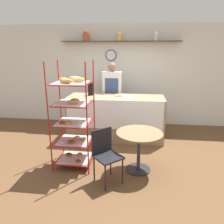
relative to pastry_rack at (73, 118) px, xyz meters
The scene contains 9 objects.
ground_plane 1.12m from the pastry_rack, 18.99° to the left, with size 14.00×14.00×0.00m, color brown.
back_wall 2.66m from the pastry_rack, 76.50° to the left, with size 10.00×0.30×2.70m.
display_counter 1.55m from the pastry_rack, 65.67° to the left, with size 2.20×0.76×1.01m.
pastry_rack is the anchor object (origin of this frame).
person_worker 1.96m from the pastry_rack, 76.30° to the left, with size 0.47×0.23×1.74m.
cafe_table 1.22m from the pastry_rack, ahead, with size 0.79×0.79×0.71m.
cafe_chair 0.84m from the pastry_rack, 33.30° to the right, with size 0.54×0.54×0.86m.
coffee_carafe 1.47m from the pastry_rack, 89.69° to the left, with size 0.12×0.12×0.32m.
donut_tray_counter 1.53m from the pastry_rack, 60.14° to the left, with size 0.39×0.27×0.05m.
Camera 1 is at (0.49, -3.71, 2.06)m, focal length 35.00 mm.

